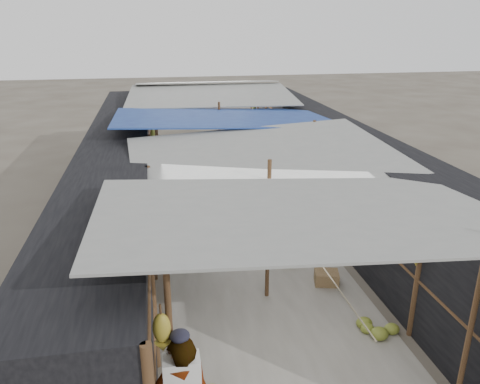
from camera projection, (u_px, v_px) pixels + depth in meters
aisle_slab at (234, 221)px, 11.79m from camera, size 3.60×16.00×0.02m
stall_left at (121, 184)px, 10.94m from camera, size 1.40×15.00×2.30m
stall_right at (339, 172)px, 11.86m from camera, size 1.40×15.00×2.30m
crate_near at (326, 278)px, 8.90m from camera, size 0.52×0.45×0.27m
crate_mid at (288, 207)px, 12.31m from camera, size 0.55×0.49×0.28m
crate_back at (198, 180)px, 14.45m from camera, size 0.49×0.43×0.27m
black_basin at (263, 168)px, 15.80m from camera, size 0.57×0.57×0.17m
shopper_blue at (197, 216)px, 9.77m from camera, size 1.12×1.05×1.83m
vendor_seated at (262, 162)px, 15.05m from camera, size 0.46×0.68×0.98m
market_canopy at (233, 124)px, 11.27m from camera, size 5.62×15.20×2.77m
hanging_bananas at (229, 157)px, 11.31m from camera, size 3.95×13.60×0.79m
floor_bananas at (237, 218)px, 11.61m from camera, size 3.61×10.75×0.36m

